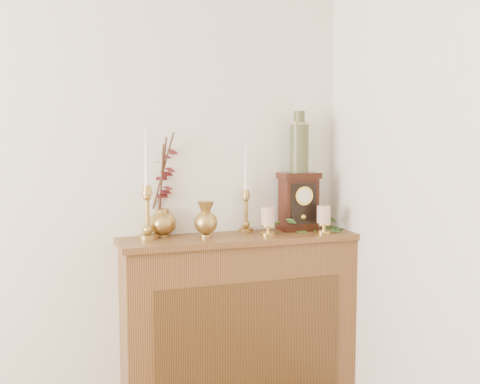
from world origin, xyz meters
name	(u,v)px	position (x,y,z in m)	size (l,w,h in m)	color
console_shelf	(240,329)	(1.40, 2.10, 0.44)	(1.24, 0.34, 0.93)	brown
candlestick_left	(147,203)	(0.93, 2.15, 1.11)	(0.09, 0.09, 0.54)	tan
candlestick_center	(246,204)	(1.47, 2.21, 1.08)	(0.08, 0.08, 0.46)	tan
bud_vase	(206,220)	(1.21, 2.07, 1.02)	(0.12, 0.12, 0.19)	tan
ginger_jar	(164,189)	(1.04, 2.24, 1.17)	(0.22, 0.23, 0.53)	tan
pillar_candle_left	(268,220)	(1.54, 2.06, 1.01)	(0.08, 0.08, 0.15)	gold
pillar_candle_right	(324,218)	(1.83, 2.02, 1.01)	(0.08, 0.08, 0.15)	gold
ivy_garland	(304,229)	(1.77, 2.11, 0.94)	(0.45, 0.20, 0.08)	#3B6C29
mantel_clock	(299,202)	(1.76, 2.16, 1.08)	(0.21, 0.15, 0.31)	#35120A
ceramic_vase	(299,145)	(1.76, 2.16, 1.39)	(0.10, 0.10, 0.33)	#1B362A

